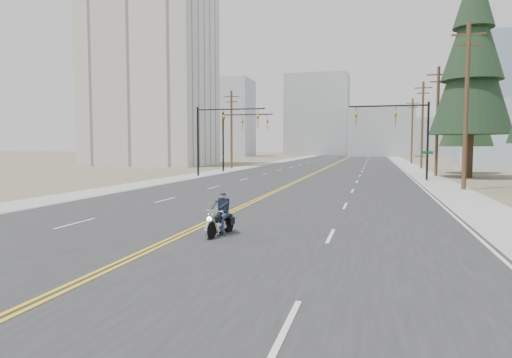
{
  "coord_description": "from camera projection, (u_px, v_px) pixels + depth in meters",
  "views": [
    {
      "loc": [
        6.39,
        -11.47,
        3.1
      ],
      "look_at": [
        1.28,
        8.23,
        1.6
      ],
      "focal_mm": 32.0,
      "sensor_mm": 36.0,
      "label": 1
    }
  ],
  "objects": [
    {
      "name": "ground_plane",
      "position": [
        139.0,
        255.0,
        12.9
      ],
      "size": [
        400.0,
        400.0,
        0.0
      ],
      "primitive_type": "plane",
      "color": "#776D56",
      "rests_on": "ground"
    },
    {
      "name": "road",
      "position": [
        337.0,
        163.0,
        80.47
      ],
      "size": [
        20.0,
        200.0,
        0.01
      ],
      "primitive_type": "cube",
      "color": "#303033",
      "rests_on": "ground"
    },
    {
      "name": "sidewalk_left",
      "position": [
        273.0,
        162.0,
        83.35
      ],
      "size": [
        3.0,
        200.0,
        0.01
      ],
      "primitive_type": "cube",
      "color": "#A5A5A0",
      "rests_on": "ground"
    },
    {
      "name": "sidewalk_right",
      "position": [
        405.0,
        164.0,
        77.59
      ],
      "size": [
        3.0,
        200.0,
        0.01
      ],
      "primitive_type": "cube",
      "color": "#A5A5A0",
      "rests_on": "ground"
    },
    {
      "name": "traffic_mast_left",
      "position": [
        217.0,
        127.0,
        45.67
      ],
      "size": [
        7.1,
        0.26,
        7.0
      ],
      "color": "black",
      "rests_on": "ground"
    },
    {
      "name": "traffic_mast_right",
      "position": [
        404.0,
        125.0,
        41.17
      ],
      "size": [
        7.1,
        0.26,
        7.0
      ],
      "color": "black",
      "rests_on": "ground"
    },
    {
      "name": "traffic_mast_far",
      "position": [
        237.0,
        130.0,
        53.48
      ],
      "size": [
        6.1,
        0.26,
        7.0
      ],
      "color": "black",
      "rests_on": "ground"
    },
    {
      "name": "street_sign",
      "position": [
        427.0,
        161.0,
        39.02
      ],
      "size": [
        0.9,
        0.06,
        2.62
      ],
      "color": "black",
      "rests_on": "ground"
    },
    {
      "name": "utility_pole_b",
      "position": [
        466.0,
        104.0,
        31.53
      ],
      "size": [
        2.2,
        0.3,
        11.5
      ],
      "color": "brown",
      "rests_on": "ground"
    },
    {
      "name": "utility_pole_c",
      "position": [
        437.0,
        119.0,
        46.03
      ],
      "size": [
        2.2,
        0.3,
        11.0
      ],
      "color": "brown",
      "rests_on": "ground"
    },
    {
      "name": "utility_pole_d",
      "position": [
        422.0,
        124.0,
        60.49
      ],
      "size": [
        2.2,
        0.3,
        11.5
      ],
      "color": "brown",
      "rests_on": "ground"
    },
    {
      "name": "utility_pole_e",
      "position": [
        412.0,
        130.0,
        76.92
      ],
      "size": [
        2.2,
        0.3,
        11.0
      ],
      "color": "brown",
      "rests_on": "ground"
    },
    {
      "name": "utility_pole_left",
      "position": [
        231.0,
        128.0,
        61.96
      ],
      "size": [
        2.2,
        0.3,
        10.5
      ],
      "color": "brown",
      "rests_on": "ground"
    },
    {
      "name": "apartment_block",
      "position": [
        151.0,
        70.0,
        71.9
      ],
      "size": [
        18.0,
        14.0,
        30.0
      ],
      "primitive_type": "cube",
      "color": "silver",
      "rests_on": "ground"
    },
    {
      "name": "haze_bldg_a",
      "position": [
        227.0,
        118.0,
        131.87
      ],
      "size": [
        14.0,
        12.0,
        22.0
      ],
      "primitive_type": "cube",
      "color": "#B7BCC6",
      "rests_on": "ground"
    },
    {
      "name": "haze_bldg_b",
      "position": [
        380.0,
        132.0,
        131.04
      ],
      "size": [
        18.0,
        14.0,
        14.0
      ],
      "primitive_type": "cube",
      "color": "#ADB2B7",
      "rests_on": "ground"
    },
    {
      "name": "haze_bldg_d",
      "position": [
        317.0,
        115.0,
        150.09
      ],
      "size": [
        20.0,
        15.0,
        26.0
      ],
      "primitive_type": "cube",
      "color": "#ADB2B7",
      "rests_on": "ground"
    },
    {
      "name": "haze_bldg_e",
      "position": [
        433.0,
        137.0,
        150.99
      ],
      "size": [
        14.0,
        14.0,
        12.0
      ],
      "primitive_type": "cube",
      "color": "#B7BCC6",
      "rests_on": "ground"
    },
    {
      "name": "haze_bldg_f",
      "position": [
        198.0,
        131.0,
        150.33
      ],
      "size": [
        12.0,
        12.0,
        16.0
      ],
      "primitive_type": "cube",
      "color": "#ADB2B7",
      "rests_on": "ground"
    },
    {
      "name": "motorcyclist",
      "position": [
        220.0,
        215.0,
        15.63
      ],
      "size": [
        1.06,
        1.96,
        1.46
      ],
      "primitive_type": null,
      "rotation": [
        0.0,
        0.0,
        2.99
      ],
      "color": "black",
      "rests_on": "ground"
    },
    {
      "name": "conifer_tall",
      "position": [
        473.0,
        52.0,
        43.18
      ],
      "size": [
        7.49,
        7.49,
        20.81
      ],
      "rotation": [
        0.0,
        0.0,
        0.22
      ],
      "color": "#382619",
      "rests_on": "ground"
    },
    {
      "name": "conifer_far",
      "position": [
        468.0,
        95.0,
        50.3
      ],
      "size": [
        5.61,
        5.61,
        15.02
      ],
      "rotation": [
        0.0,
        0.0,
        -0.04
      ],
      "color": "#382619",
      "rests_on": "ground"
    }
  ]
}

